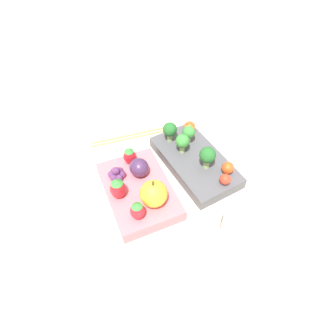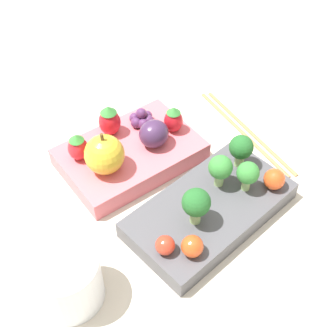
{
  "view_description": "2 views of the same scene",
  "coord_description": "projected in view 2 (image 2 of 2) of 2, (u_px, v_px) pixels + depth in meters",
  "views": [
    {
      "loc": [
        0.33,
        -0.22,
        0.49
      ],
      "look_at": [
        -0.01,
        -0.0,
        0.04
      ],
      "focal_mm": 32.0,
      "sensor_mm": 36.0,
      "label": 1
    },
    {
      "loc": [
        0.28,
        0.28,
        0.47
      ],
      "look_at": [
        -0.01,
        -0.0,
        0.04
      ],
      "focal_mm": 50.0,
      "sensor_mm": 36.0,
      "label": 2
    }
  ],
  "objects": [
    {
      "name": "broccoli_floret_3",
      "position": [
        248.0,
        174.0,
        0.57
      ],
      "size": [
        0.03,
        0.03,
        0.04
      ],
      "color": "#93B770",
      "rests_on": "bento_box_savoury"
    },
    {
      "name": "strawberry_1",
      "position": [
        173.0,
        119.0,
        0.65
      ],
      "size": [
        0.03,
        0.03,
        0.04
      ],
      "color": "red",
      "rests_on": "bento_box_fruit"
    },
    {
      "name": "strawberry_0",
      "position": [
        109.0,
        120.0,
        0.64
      ],
      "size": [
        0.03,
        0.03,
        0.05
      ],
      "color": "red",
      "rests_on": "bento_box_fruit"
    },
    {
      "name": "drinking_cup",
      "position": [
        67.0,
        280.0,
        0.49
      ],
      "size": [
        0.07,
        0.07,
        0.07
      ],
      "color": "silver",
      "rests_on": "ground_plane"
    },
    {
      "name": "cherry_tomato_0",
      "position": [
        274.0,
        179.0,
        0.58
      ],
      "size": [
        0.03,
        0.03,
        0.03
      ],
      "color": "#DB4C1E",
      "rests_on": "bento_box_savoury"
    },
    {
      "name": "broccoli_floret_1",
      "position": [
        196.0,
        204.0,
        0.53
      ],
      "size": [
        0.03,
        0.03,
        0.05
      ],
      "color": "#93B770",
      "rests_on": "bento_box_savoury"
    },
    {
      "name": "bento_box_savoury",
      "position": [
        210.0,
        210.0,
        0.58
      ],
      "size": [
        0.21,
        0.12,
        0.03
      ],
      "color": "#4C4C51",
      "rests_on": "ground_plane"
    },
    {
      "name": "grape_cluster",
      "position": [
        142.0,
        118.0,
        0.66
      ],
      "size": [
        0.04,
        0.03,
        0.03
      ],
      "color": "#562D5B",
      "rests_on": "bento_box_fruit"
    },
    {
      "name": "cherry_tomato_2",
      "position": [
        165.0,
        245.0,
        0.52
      ],
      "size": [
        0.02,
        0.02,
        0.02
      ],
      "color": "red",
      "rests_on": "bento_box_savoury"
    },
    {
      "name": "bento_box_fruit",
      "position": [
        130.0,
        154.0,
        0.65
      ],
      "size": [
        0.2,
        0.15,
        0.03
      ],
      "color": "#DB6670",
      "rests_on": "ground_plane"
    },
    {
      "name": "cherry_tomato_1",
      "position": [
        192.0,
        246.0,
        0.51
      ],
      "size": [
        0.03,
        0.03,
        0.03
      ],
      "color": "#DB4C1E",
      "rests_on": "bento_box_savoury"
    },
    {
      "name": "broccoli_floret_0",
      "position": [
        241.0,
        148.0,
        0.59
      ],
      "size": [
        0.03,
        0.03,
        0.05
      ],
      "color": "#93B770",
      "rests_on": "bento_box_savoury"
    },
    {
      "name": "broccoli_floret_2",
      "position": [
        220.0,
        168.0,
        0.57
      ],
      "size": [
        0.03,
        0.03,
        0.05
      ],
      "color": "#93B770",
      "rests_on": "bento_box_savoury"
    },
    {
      "name": "plum",
      "position": [
        154.0,
        134.0,
        0.63
      ],
      "size": [
        0.04,
        0.04,
        0.04
      ],
      "color": "#42284C",
      "rests_on": "bento_box_fruit"
    },
    {
      "name": "ground_plane",
      "position": [
        163.0,
        193.0,
        0.62
      ],
      "size": [
        4.0,
        4.0,
        0.0
      ],
      "primitive_type": "plane",
      "color": "beige"
    },
    {
      "name": "strawberry_2",
      "position": [
        78.0,
        147.0,
        0.61
      ],
      "size": [
        0.03,
        0.03,
        0.04
      ],
      "color": "red",
      "rests_on": "bento_box_fruit"
    },
    {
      "name": "chopsticks_pair",
      "position": [
        247.0,
        131.0,
        0.69
      ],
      "size": [
        0.07,
        0.21,
        0.01
      ],
      "color": "#A37547",
      "rests_on": "ground_plane"
    },
    {
      "name": "apple",
      "position": [
        104.0,
        154.0,
        0.59
      ],
      "size": [
        0.05,
        0.05,
        0.06
      ],
      "color": "gold",
      "rests_on": "bento_box_fruit"
    }
  ]
}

